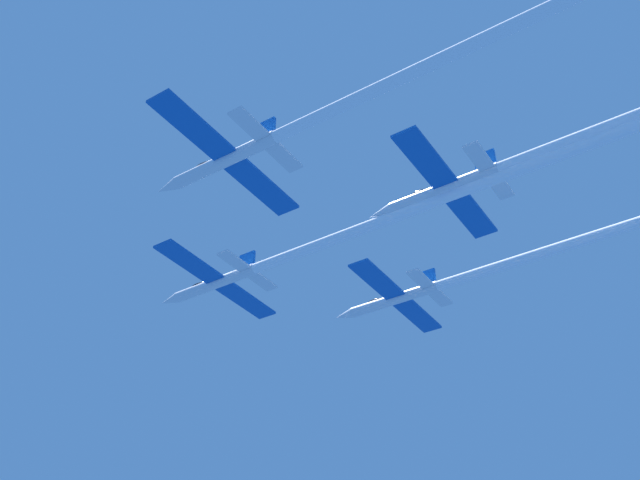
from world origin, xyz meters
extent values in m
cylinder|color=silver|center=(0.53, 0.13, -0.30)|extent=(1.34, 12.18, 1.34)
cone|color=silver|center=(0.53, 7.56, -0.30)|extent=(1.31, 2.68, 1.31)
ellipsoid|color=black|center=(0.53, 2.81, 0.27)|extent=(0.94, 2.44, 0.67)
cube|color=#0F51B2|center=(-4.77, -0.48, -0.30)|extent=(9.26, 2.68, 0.29)
cube|color=#0F51B2|center=(5.83, -0.48, -0.30)|extent=(9.26, 2.68, 0.29)
cube|color=#0F51B2|center=(0.53, -4.74, 1.34)|extent=(0.35, 2.19, 1.95)
cube|color=silver|center=(-2.22, -4.99, -0.30)|extent=(4.16, 1.61, 0.29)
cube|color=silver|center=(3.28, -4.99, -0.30)|extent=(4.16, 1.61, 0.29)
cylinder|color=white|center=(0.53, -31.46, -0.30)|extent=(1.21, 51.01, 1.21)
cylinder|color=silver|center=(-16.37, -15.26, -0.30)|extent=(1.34, 12.18, 1.34)
cone|color=silver|center=(-16.37, -7.83, -0.30)|extent=(1.31, 2.68, 1.31)
ellipsoid|color=black|center=(-16.37, -12.58, 0.27)|extent=(0.94, 2.44, 0.67)
cube|color=#0F51B2|center=(-21.66, -15.87, -0.30)|extent=(9.26, 2.68, 0.29)
cube|color=#0F51B2|center=(-11.07, -15.87, -0.30)|extent=(9.26, 2.68, 0.29)
cube|color=#0F51B2|center=(-16.37, -20.13, 1.35)|extent=(0.35, 2.19, 1.95)
cube|color=silver|center=(-19.12, -20.37, -0.30)|extent=(4.16, 1.61, 0.29)
cube|color=silver|center=(-13.61, -20.37, -0.30)|extent=(4.16, 1.61, 0.29)
cylinder|color=white|center=(-16.37, -45.97, -0.30)|extent=(1.21, 49.24, 1.21)
cylinder|color=silver|center=(16.28, -16.05, -0.08)|extent=(1.34, 12.18, 1.34)
cone|color=silver|center=(16.28, -8.62, -0.08)|extent=(1.31, 2.68, 1.31)
ellipsoid|color=black|center=(16.28, -13.37, 0.49)|extent=(0.94, 2.44, 0.67)
cube|color=#0F51B2|center=(10.98, -16.66, -0.08)|extent=(9.26, 2.68, 0.29)
cube|color=#0F51B2|center=(21.57, -16.66, -0.08)|extent=(9.26, 2.68, 0.29)
cube|color=#0F51B2|center=(16.28, -20.92, 1.57)|extent=(0.35, 2.19, 1.95)
cube|color=silver|center=(13.52, -21.16, -0.08)|extent=(4.16, 1.61, 0.29)
cube|color=silver|center=(19.03, -21.16, -0.08)|extent=(4.16, 1.61, 0.29)
cylinder|color=white|center=(16.28, -43.35, -0.08)|extent=(1.21, 42.43, 1.21)
cylinder|color=silver|center=(0.20, -30.65, 0.53)|extent=(1.34, 12.18, 1.34)
cone|color=silver|center=(0.20, -23.23, 0.53)|extent=(1.31, 2.68, 1.31)
ellipsoid|color=black|center=(0.20, -27.97, 1.09)|extent=(0.94, 2.44, 0.67)
cube|color=#0F51B2|center=(-5.09, -31.26, 0.53)|extent=(9.26, 2.68, 0.29)
cube|color=#0F51B2|center=(5.50, -31.26, 0.53)|extent=(9.26, 2.68, 0.29)
cube|color=#0F51B2|center=(0.20, -35.53, 2.17)|extent=(0.35, 2.19, 1.95)
cube|color=silver|center=(-2.55, -35.77, 0.53)|extent=(4.16, 1.61, 0.29)
cube|color=silver|center=(2.96, -35.77, 0.53)|extent=(4.16, 1.61, 0.29)
camera|label=1|loc=(-56.17, -52.53, -47.32)|focal=41.28mm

